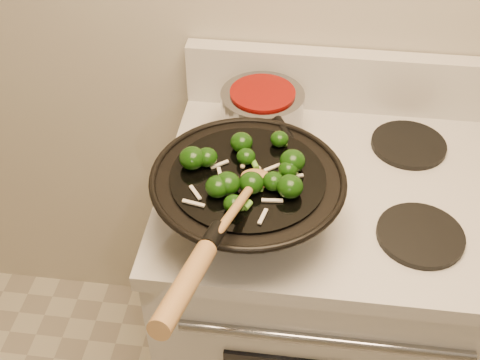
# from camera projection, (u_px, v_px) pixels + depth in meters

# --- Properties ---
(stove) EXTENTS (0.78, 0.67, 1.08)m
(stove) POSITION_uv_depth(u_px,v_px,m) (316.00, 300.00, 1.68)
(stove) COLOR silver
(stove) RESTS_ON ground
(wok) EXTENTS (0.39, 0.65, 0.25)m
(wok) POSITION_uv_depth(u_px,v_px,m) (247.00, 196.00, 1.22)
(wok) COLOR black
(wok) RESTS_ON stove
(stirfry) EXTENTS (0.25, 0.26, 0.05)m
(stirfry) POSITION_uv_depth(u_px,v_px,m) (247.00, 170.00, 1.17)
(stirfry) COLOR black
(stirfry) RESTS_ON wok
(wooden_spoon) EXTENTS (0.11, 0.30, 0.08)m
(wooden_spoon) POSITION_uv_depth(u_px,v_px,m) (243.00, 198.00, 1.10)
(wooden_spoon) COLOR #A37440
(wooden_spoon) RESTS_ON wok
(saucepan) EXTENTS (0.20, 0.31, 0.12)m
(saucepan) POSITION_uv_depth(u_px,v_px,m) (262.00, 112.00, 1.45)
(saucepan) COLOR gray
(saucepan) RESTS_ON stove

